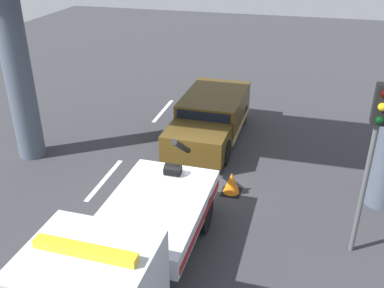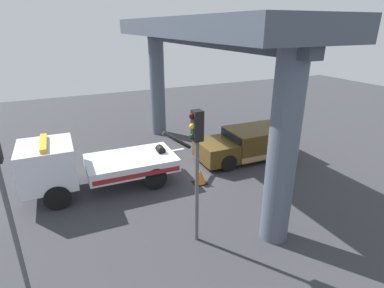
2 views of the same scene
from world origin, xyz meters
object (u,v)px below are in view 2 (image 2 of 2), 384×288
(tow_truck_white, at_px, (85,164))
(towed_van_green, at_px, (250,144))
(traffic_light_near, at_px, (197,150))
(traffic_cone_orange, at_px, (200,177))

(tow_truck_white, distance_m, towed_van_green, 8.31)
(traffic_light_near, xyz_separation_m, traffic_cone_orange, (-1.83, -3.41, -2.88))
(towed_van_green, relative_size, traffic_light_near, 1.19)
(tow_truck_white, distance_m, traffic_cone_orange, 4.95)
(traffic_light_near, bearing_deg, traffic_cone_orange, -118.22)
(tow_truck_white, xyz_separation_m, traffic_light_near, (-2.80, 4.91, 2.01))
(towed_van_green, height_order, traffic_light_near, traffic_light_near)
(towed_van_green, xyz_separation_m, traffic_cone_orange, (3.67, 1.49, -0.45))
(tow_truck_white, bearing_deg, traffic_light_near, 119.71)
(traffic_light_near, bearing_deg, towed_van_green, -138.30)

